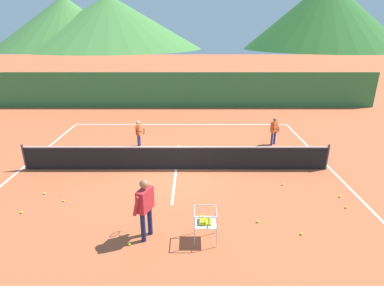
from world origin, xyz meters
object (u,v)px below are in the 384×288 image
object	(u,v)px
tennis_ball_1	(300,234)
tennis_ball_6	(43,194)
tennis_ball_0	(62,201)
tennis_ball_2	(345,207)
tennis_ball_3	(128,244)
instructor	(144,204)
ball_cart	(204,221)
tennis_net	(175,158)
tennis_ball_8	(20,213)
tennis_ball_5	(282,184)
student_0	(138,131)
tennis_ball_4	(339,196)
student_1	(273,129)

from	to	relation	value
tennis_ball_1	tennis_ball_6	xyz separation A→B (m)	(-7.94, 2.17, 0.00)
tennis_ball_0	tennis_ball_6	size ratio (longest dim) A/B	1.00
tennis_ball_0	tennis_ball_2	distance (m)	8.95
tennis_ball_3	tennis_ball_6	world-z (taller)	same
instructor	tennis_ball_2	world-z (taller)	instructor
ball_cart	tennis_ball_6	distance (m)	5.84
tennis_net	tennis_ball_6	distance (m)	4.79
tennis_ball_2	tennis_ball_3	world-z (taller)	same
tennis_ball_0	tennis_ball_2	xyz separation A→B (m)	(8.95, -0.39, 0.00)
ball_cart	tennis_ball_0	xyz separation A→B (m)	(-4.48, 1.91, -0.56)
tennis_net	instructor	world-z (taller)	instructor
ball_cart	tennis_ball_8	xyz separation A→B (m)	(-5.49, 1.24, -0.56)
tennis_ball_0	tennis_ball_3	xyz separation A→B (m)	(2.53, -2.13, 0.00)
ball_cart	tennis_ball_5	distance (m)	4.23
student_0	tennis_ball_1	distance (m)	8.66
ball_cart	tennis_ball_1	world-z (taller)	ball_cart
tennis_ball_3	tennis_net	bearing A→B (deg)	77.95
tennis_ball_5	instructor	bearing A→B (deg)	-146.95
instructor	tennis_ball_8	xyz separation A→B (m)	(-3.96, 1.12, -1.00)
tennis_ball_4	tennis_ball_5	world-z (taller)	same
tennis_net	student_0	xyz separation A→B (m)	(-1.86, 2.53, 0.26)
tennis_ball_5	tennis_ball_6	bearing A→B (deg)	-175.63
tennis_ball_2	tennis_ball_8	world-z (taller)	same
student_1	tennis_ball_4	size ratio (longest dim) A/B	19.72
tennis_net	student_0	world-z (taller)	student_0
student_0	tennis_ball_5	distance (m)	6.96
tennis_net	tennis_ball_2	size ratio (longest dim) A/B	176.31
instructor	tennis_ball_8	bearing A→B (deg)	164.20
student_0	tennis_ball_5	xyz separation A→B (m)	(5.74, -3.88, -0.73)
ball_cart	tennis_ball_3	xyz separation A→B (m)	(-1.94, -0.21, -0.56)
student_1	ball_cart	xyz separation A→B (m)	(-3.58, -7.13, -0.21)
instructor	tennis_ball_8	distance (m)	4.23
student_1	tennis_ball_4	bearing A→B (deg)	-78.66
student_0	tennis_ball_4	distance (m)	8.80
ball_cart	tennis_ball_3	size ratio (longest dim) A/B	13.22
tennis_net	student_1	bearing A→B (deg)	31.34
instructor	tennis_ball_3	bearing A→B (deg)	-140.69
instructor	tennis_ball_6	world-z (taller)	instructor
tennis_ball_8	tennis_ball_4	bearing A→B (deg)	5.29
tennis_ball_0	tennis_ball_5	xyz separation A→B (m)	(7.39, 1.10, 0.00)
tennis_net	tennis_ball_4	bearing A→B (deg)	-21.50
tennis_ball_2	tennis_ball_8	xyz separation A→B (m)	(-9.96, -0.28, 0.00)
tennis_ball_1	student_1	bearing A→B (deg)	82.25
tennis_ball_1	tennis_ball_0	bearing A→B (deg)	166.56
tennis_net	student_1	xyz separation A→B (m)	(4.55, 2.77, 0.31)
tennis_net	tennis_ball_0	world-z (taller)	tennis_net
tennis_net	student_1	size ratio (longest dim) A/B	8.94
tennis_ball_1	tennis_ball_4	world-z (taller)	same
instructor	tennis_ball_4	xyz separation A→B (m)	(6.10, 2.05, -1.00)
student_1	tennis_ball_5	distance (m)	4.24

